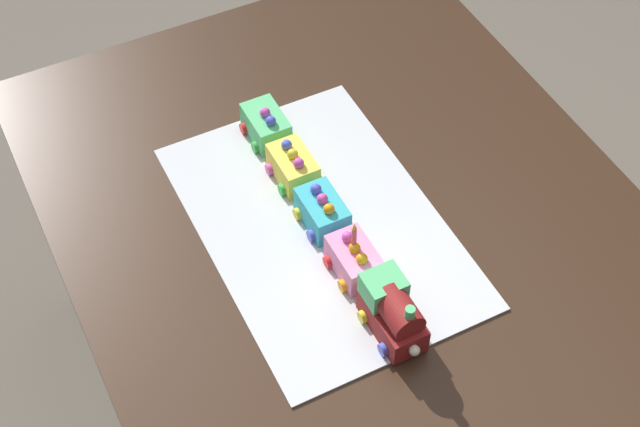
# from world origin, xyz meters

# --- Properties ---
(dining_table) EXTENTS (1.40, 1.00, 0.74)m
(dining_table) POSITION_xyz_m (0.00, 0.00, 0.63)
(dining_table) COLOR #382316
(dining_table) RESTS_ON ground
(cake_board) EXTENTS (0.60, 0.40, 0.00)m
(cake_board) POSITION_xyz_m (0.07, 0.06, 0.74)
(cake_board) COLOR silver
(cake_board) RESTS_ON dining_table
(cake_locomotive) EXTENTS (0.14, 0.08, 0.12)m
(cake_locomotive) POSITION_xyz_m (-0.17, 0.05, 0.79)
(cake_locomotive) COLOR maroon
(cake_locomotive) RESTS_ON cake_board
(cake_car_hopper_bubblegum) EXTENTS (0.10, 0.08, 0.07)m
(cake_car_hopper_bubblegum) POSITION_xyz_m (-0.04, 0.05, 0.77)
(cake_car_hopper_bubblegum) COLOR pink
(cake_car_hopper_bubblegum) RESTS_ON cake_board
(cake_car_tanker_turquoise) EXTENTS (0.10, 0.08, 0.07)m
(cake_car_tanker_turquoise) POSITION_xyz_m (0.08, 0.05, 0.77)
(cake_car_tanker_turquoise) COLOR #38B7C6
(cake_car_tanker_turquoise) RESTS_ON cake_board
(cake_car_flatbed_lemon) EXTENTS (0.10, 0.08, 0.07)m
(cake_car_flatbed_lemon) POSITION_xyz_m (0.20, 0.05, 0.77)
(cake_car_flatbed_lemon) COLOR #F4E04C
(cake_car_flatbed_lemon) RESTS_ON cake_board
(cake_car_caboose_mint_green) EXTENTS (0.10, 0.08, 0.07)m
(cake_car_caboose_mint_green) POSITION_xyz_m (0.31, 0.05, 0.77)
(cake_car_caboose_mint_green) COLOR #59CC7A
(cake_car_caboose_mint_green) RESTS_ON cake_board
(birthday_candle) EXTENTS (0.01, 0.01, 0.05)m
(birthday_candle) POSITION_xyz_m (-0.04, 0.05, 0.84)
(birthday_candle) COLOR #F24C59
(birthday_candle) RESTS_ON cake_car_hopper_bubblegum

